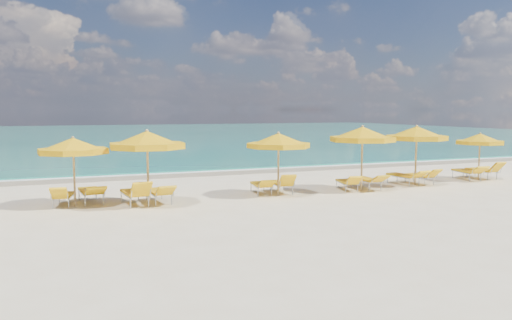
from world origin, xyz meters
name	(u,v)px	position (x,y,z in m)	size (l,w,h in m)	color
ground_plane	(271,196)	(0.00, 0.00, 0.00)	(120.00, 120.00, 0.00)	beige
ocean	(121,135)	(0.00, 48.00, 0.00)	(120.00, 80.00, 0.30)	#167B67
wet_sand_band	(214,173)	(0.00, 7.40, 0.00)	(120.00, 2.60, 0.01)	tan
foam_line	(209,171)	(0.00, 8.20, 0.00)	(120.00, 1.20, 0.03)	white
whitecap_near	(82,159)	(-6.00, 17.00, 0.00)	(14.00, 0.36, 0.05)	white
whitecap_far	(247,146)	(8.00, 24.00, 0.00)	(18.00, 0.30, 0.05)	white
umbrella_1	(73,146)	(-6.86, 0.50, 1.99)	(2.88, 2.88, 2.34)	tan
umbrella_2	(147,141)	(-4.59, -0.40, 2.19)	(3.23, 3.23, 2.57)	tan
umbrella_3	(278,141)	(0.26, -0.11, 2.04)	(2.93, 2.93, 2.39)	tan
umbrella_4	(362,135)	(3.81, -0.24, 2.22)	(2.77, 2.77, 2.60)	tan
umbrella_5	(417,134)	(6.77, 0.16, 2.19)	(2.58, 2.58, 2.57)	tan
umbrella_6	(480,139)	(10.55, 0.43, 1.86)	(2.75, 2.75, 2.18)	tan
lounger_1_left	(64,199)	(-7.22, 0.79, 0.20)	(0.82, 1.66, 0.77)	#A5A8AD
lounger_1_right	(91,196)	(-6.33, 0.95, 0.24)	(0.87, 2.11, 0.76)	#A5A8AD
lounger_2_left	(135,198)	(-4.98, 0.00, 0.25)	(0.85, 1.97, 0.94)	#A5A8AD
lounger_2_right	(159,196)	(-4.15, 0.11, 0.23)	(0.76, 1.94, 0.76)	#A5A8AD
lounger_3_left	(261,188)	(-0.18, 0.49, 0.21)	(0.81, 1.84, 0.70)	#A5A8AD
lounger_3_right	(282,187)	(0.65, 0.43, 0.22)	(0.84, 1.81, 0.85)	#A5A8AD
lounger_4_left	(347,185)	(3.32, 0.01, 0.20)	(0.86, 1.72, 0.72)	#A5A8AD
lounger_4_right	(367,183)	(4.30, 0.08, 0.22)	(0.64, 1.91, 0.71)	#A5A8AD
lounger_5_left	(404,179)	(6.41, 0.45, 0.23)	(0.89, 2.01, 0.74)	#A5A8AD
lounger_5_right	(420,179)	(7.23, 0.42, 0.21)	(0.76, 1.75, 0.76)	#A5A8AD
lounger_6_left	(467,175)	(10.05, 0.61, 0.23)	(0.91, 2.01, 0.77)	#A5A8AD
lounger_6_right	(482,173)	(11.08, 0.72, 0.23)	(0.69, 1.85, 0.89)	#A5A8AD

